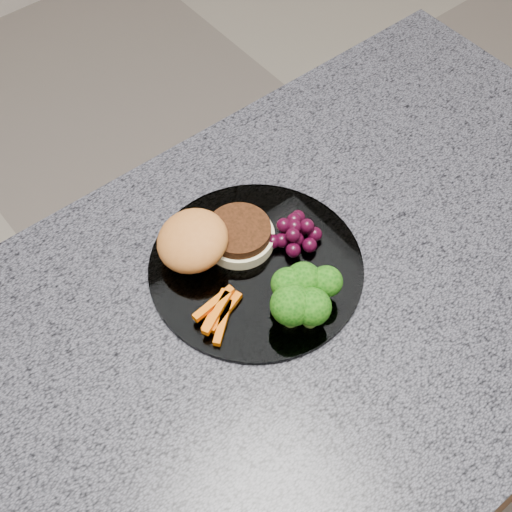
{
  "coord_description": "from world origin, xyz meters",
  "views": [
    {
      "loc": [
        -0.24,
        -0.31,
        1.61
      ],
      "look_at": [
        0.07,
        0.07,
        0.93
      ],
      "focal_mm": 50.0,
      "sensor_mm": 36.0,
      "label": 1
    }
  ],
  "objects": [
    {
      "name": "grape_bunch",
      "position": [
        0.13,
        0.07,
        0.92
      ],
      "size": [
        0.07,
        0.06,
        0.03
      ],
      "rotation": [
        0.0,
        0.0,
        0.27
      ],
      "color": "black",
      "rests_on": "plate"
    },
    {
      "name": "broccoli",
      "position": [
        0.07,
        -0.01,
        0.94
      ],
      "size": [
        0.1,
        0.08,
        0.06
      ],
      "rotation": [
        0.0,
        0.0,
        0.29
      ],
      "color": "olive",
      "rests_on": "plate"
    },
    {
      "name": "carrot_sticks",
      "position": [
        -0.01,
        0.04,
        0.91
      ],
      "size": [
        0.07,
        0.06,
        0.02
      ],
      "rotation": [
        0.0,
        0.0,
        0.19
      ],
      "color": "#E05C03",
      "rests_on": "plate"
    },
    {
      "name": "burger",
      "position": [
        0.04,
        0.12,
        0.93
      ],
      "size": [
        0.16,
        0.12,
        0.05
      ],
      "rotation": [
        0.0,
        0.0,
        -0.22
      ],
      "color": "beige",
      "rests_on": "plate"
    },
    {
      "name": "plate",
      "position": [
        0.07,
        0.07,
        0.9
      ],
      "size": [
        0.26,
        0.26,
        0.01
      ],
      "primitive_type": "cylinder",
      "color": "white",
      "rests_on": "countertop"
    },
    {
      "name": "countertop",
      "position": [
        0.0,
        0.0,
        0.88
      ],
      "size": [
        1.2,
        0.6,
        0.04
      ],
      "primitive_type": "cube",
      "color": "#50505A",
      "rests_on": "island_cabinet"
    },
    {
      "name": "island_cabinet",
      "position": [
        0.0,
        0.0,
        0.43
      ],
      "size": [
        1.2,
        0.6,
        0.86
      ],
      "primitive_type": "cube",
      "color": "brown",
      "rests_on": "ground"
    }
  ]
}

